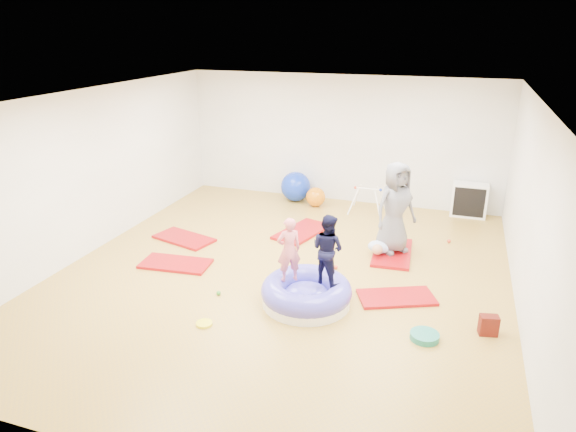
% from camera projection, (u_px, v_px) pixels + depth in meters
% --- Properties ---
extents(room, '(7.01, 8.01, 2.81)m').
position_uv_depth(room, '(282.00, 192.00, 7.79)').
color(room, '#A48137').
rests_on(room, ground).
extents(gym_mat_front_left, '(1.20, 0.68, 0.05)m').
position_uv_depth(gym_mat_front_left, '(176.00, 264.00, 8.60)').
color(gym_mat_front_left, '#9B140B').
rests_on(gym_mat_front_left, ground).
extents(gym_mat_mid_left, '(1.25, 0.85, 0.05)m').
position_uv_depth(gym_mat_mid_left, '(184.00, 238.00, 9.61)').
color(gym_mat_mid_left, '#9B140B').
rests_on(gym_mat_mid_left, ground).
extents(gym_mat_center_back, '(0.95, 1.36, 0.05)m').
position_uv_depth(gym_mat_center_back, '(302.00, 231.00, 9.93)').
color(gym_mat_center_back, '#9B140B').
rests_on(gym_mat_center_back, ground).
extents(gym_mat_right, '(1.23, 0.95, 0.05)m').
position_uv_depth(gym_mat_right, '(396.00, 297.00, 7.53)').
color(gym_mat_right, '#9B140B').
rests_on(gym_mat_right, ground).
extents(gym_mat_rear_right, '(0.72, 1.32, 0.05)m').
position_uv_depth(gym_mat_rear_right, '(392.00, 252.00, 9.01)').
color(gym_mat_rear_right, '#9B140B').
rests_on(gym_mat_rear_right, ground).
extents(inflatable_cushion, '(1.31, 1.31, 0.41)m').
position_uv_depth(inflatable_cushion, '(306.00, 293.00, 7.37)').
color(inflatable_cushion, white).
rests_on(inflatable_cushion, ground).
extents(child_pink, '(0.42, 0.39, 0.96)m').
position_uv_depth(child_pink, '(289.00, 246.00, 7.20)').
color(child_pink, '#DF6970').
rests_on(child_pink, inflatable_cushion).
extents(child_navy, '(0.61, 0.56, 1.03)m').
position_uv_depth(child_navy, '(328.00, 246.00, 7.14)').
color(child_navy, black).
rests_on(child_navy, inflatable_cushion).
extents(adult_caregiver, '(0.91, 0.91, 1.60)m').
position_uv_depth(adult_caregiver, '(395.00, 208.00, 8.76)').
color(adult_caregiver, slate).
rests_on(adult_caregiver, gym_mat_rear_right).
extents(infant, '(0.39, 0.39, 0.23)m').
position_uv_depth(infant, '(379.00, 247.00, 8.86)').
color(infant, '#B3CBFC').
rests_on(infant, gym_mat_rear_right).
extents(ball_pit_balls, '(3.24, 3.21, 0.07)m').
position_uv_depth(ball_pit_balls, '(313.00, 276.00, 8.14)').
color(ball_pit_balls, '#0F2EBC').
rests_on(ball_pit_balls, ground).
extents(exercise_ball_blue, '(0.67, 0.67, 0.67)m').
position_uv_depth(exercise_ball_blue, '(296.00, 187.00, 11.64)').
color(exercise_ball_blue, '#0F2EBC').
rests_on(exercise_ball_blue, ground).
extents(exercise_ball_orange, '(0.43, 0.43, 0.43)m').
position_uv_depth(exercise_ball_orange, '(316.00, 197.00, 11.32)').
color(exercise_ball_orange, orange).
rests_on(exercise_ball_orange, ground).
extents(infant_play_gym, '(0.72, 0.69, 0.55)m').
position_uv_depth(infant_play_gym, '(367.00, 196.00, 10.87)').
color(infant_play_gym, white).
rests_on(infant_play_gym, ground).
extents(cube_shelf, '(0.71, 0.35, 0.71)m').
position_uv_depth(cube_shelf, '(469.00, 200.00, 10.68)').
color(cube_shelf, white).
rests_on(cube_shelf, ground).
extents(balance_disc, '(0.37, 0.37, 0.08)m').
position_uv_depth(balance_disc, '(425.00, 336.00, 6.56)').
color(balance_disc, '#1B7768').
rests_on(balance_disc, ground).
extents(backpack, '(0.26, 0.19, 0.27)m').
position_uv_depth(backpack, '(489.00, 325.00, 6.63)').
color(backpack, maroon).
rests_on(backpack, ground).
extents(yellow_toy, '(0.22, 0.22, 0.03)m').
position_uv_depth(yellow_toy, '(204.00, 324.00, 6.88)').
color(yellow_toy, yellow).
rests_on(yellow_toy, ground).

